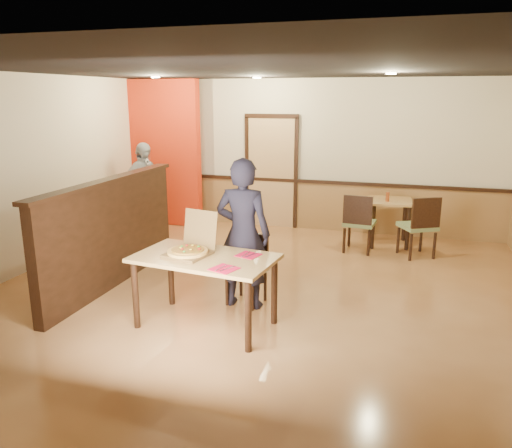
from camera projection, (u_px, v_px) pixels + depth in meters
The scene contains 24 objects.
floor at pixel (260, 295), 6.43m from camera, with size 7.00×7.00×0.00m, color #B47846.
ceiling at pixel (260, 68), 5.73m from camera, with size 7.00×7.00×0.00m, color black.
wall_back at pixel (313, 156), 9.32m from camera, with size 7.00×7.00×0.00m, color beige.
wall_left at pixel (24, 175), 7.07m from camera, with size 7.00×7.00×0.00m, color beige.
wainscot_back at pixel (312, 206), 9.53m from camera, with size 7.00×0.04×0.90m, color olive.
chair_rail_back at pixel (312, 181), 9.39m from camera, with size 7.00×0.06×0.06m, color black.
back_door at pixel (271, 173), 9.60m from camera, with size 0.90×0.06×2.10m, color tan.
booth_partition at pixel (112, 232), 6.63m from camera, with size 0.20×3.10×1.44m.
red_accent_panel at pixel (161, 153), 9.68m from camera, with size 1.60×0.20×2.78m, color red.
spot_a at pixel (156, 77), 8.05m from camera, with size 0.14×0.14×0.02m, color #FFDFB2.
spot_b at pixel (257, 78), 8.27m from camera, with size 0.14×0.14×0.02m, color #FFDFB2.
spot_c at pixel (391, 73), 6.73m from camera, with size 0.14×0.14×0.02m, color #FFDFB2.
main_table at pixel (205, 266), 5.40m from camera, with size 1.60×1.03×0.81m.
diner_chair at pixel (249, 266), 6.12m from camera, with size 0.49×0.49×0.85m.
side_chair_left at pixel (359, 221), 8.05m from camera, with size 0.52×0.52×0.97m.
side_chair_right at pixel (420, 224), 7.78m from camera, with size 0.67×0.67×0.99m.
side_table at pixel (390, 210), 8.48m from camera, with size 0.80×0.80×0.78m.
diner at pixel (243, 234), 5.89m from camera, with size 0.66×0.43×1.81m, color black.
passerby at pixel (144, 189), 9.07m from camera, with size 0.99×0.41×1.68m, color #94969C.
pizza_box at pixel (190, 249), 5.43m from camera, with size 0.52×0.58×0.45m.
pizza at pixel (188, 251), 5.39m from camera, with size 0.44×0.44×0.03m, color gold.
napkin_near at pixel (224, 269), 4.98m from camera, with size 0.31×0.31×0.01m.
napkin_far at pixel (248, 255), 5.41m from camera, with size 0.28×0.28×0.01m.
condiment at pixel (388, 197), 8.30m from camera, with size 0.06×0.06×0.16m, color brown.
Camera 1 is at (1.71, -5.75, 2.49)m, focal length 35.00 mm.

